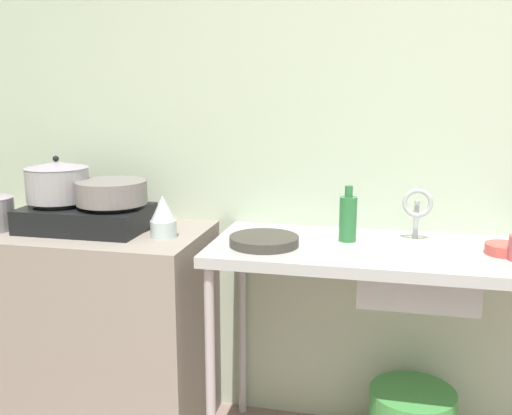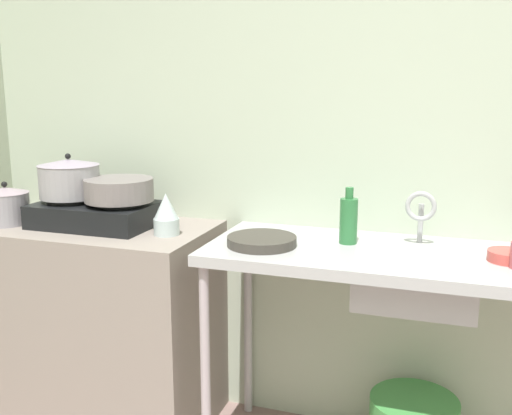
{
  "view_description": "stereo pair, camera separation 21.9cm",
  "coord_description": "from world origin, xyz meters",
  "px_view_note": "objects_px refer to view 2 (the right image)",
  "views": [
    {
      "loc": [
        -0.39,
        -0.53,
        1.43
      ],
      "look_at": [
        -0.87,
        1.56,
        0.99
      ],
      "focal_mm": 41.27,
      "sensor_mm": 36.0,
      "label": 1
    },
    {
      "loc": [
        -0.18,
        -0.47,
        1.43
      ],
      "look_at": [
        -0.87,
        1.56,
        0.99
      ],
      "focal_mm": 41.27,
      "sensor_mm": 36.0,
      "label": 2
    }
  ],
  "objects_px": {
    "stove": "(95,214)",
    "sink_basin": "(416,280)",
    "percolator": "(166,215)",
    "bottle_by_sink": "(349,220)",
    "pot_beside_stove": "(6,205)",
    "pot_on_right_burner": "(119,190)",
    "small_bowl_on_drainboard": "(508,256)",
    "pot_on_left_burner": "(69,178)",
    "frying_pan": "(262,241)",
    "faucet": "(421,210)"
  },
  "relations": [
    {
      "from": "sink_basin",
      "to": "faucet",
      "type": "height_order",
      "value": "faucet"
    },
    {
      "from": "pot_beside_stove",
      "to": "bottle_by_sink",
      "type": "height_order",
      "value": "bottle_by_sink"
    },
    {
      "from": "pot_beside_stove",
      "to": "percolator",
      "type": "xyz_separation_m",
      "value": [
        0.73,
        0.05,
        0.0
      ]
    },
    {
      "from": "percolator",
      "to": "bottle_by_sink",
      "type": "height_order",
      "value": "bottle_by_sink"
    },
    {
      "from": "pot_on_left_burner",
      "to": "pot_on_right_burner",
      "type": "relative_size",
      "value": 0.91
    },
    {
      "from": "stove",
      "to": "bottle_by_sink",
      "type": "xyz_separation_m",
      "value": [
        1.04,
        0.06,
        0.04
      ]
    },
    {
      "from": "stove",
      "to": "percolator",
      "type": "xyz_separation_m",
      "value": [
        0.35,
        -0.04,
        0.03
      ]
    },
    {
      "from": "percolator",
      "to": "small_bowl_on_drainboard",
      "type": "height_order",
      "value": "percolator"
    },
    {
      "from": "pot_beside_stove",
      "to": "frying_pan",
      "type": "relative_size",
      "value": 0.76
    },
    {
      "from": "pot_on_left_burner",
      "to": "bottle_by_sink",
      "type": "bearing_deg",
      "value": 3.2
    },
    {
      "from": "pot_on_right_burner",
      "to": "bottle_by_sink",
      "type": "relative_size",
      "value": 1.32
    },
    {
      "from": "stove",
      "to": "small_bowl_on_drainboard",
      "type": "bearing_deg",
      "value": 0.17
    },
    {
      "from": "pot_on_right_burner",
      "to": "small_bowl_on_drainboard",
      "type": "xyz_separation_m",
      "value": [
        1.47,
        0.0,
        -0.14
      ]
    },
    {
      "from": "pot_beside_stove",
      "to": "bottle_by_sink",
      "type": "relative_size",
      "value": 0.92
    },
    {
      "from": "pot_beside_stove",
      "to": "percolator",
      "type": "distance_m",
      "value": 0.73
    },
    {
      "from": "percolator",
      "to": "frying_pan",
      "type": "distance_m",
      "value": 0.41
    },
    {
      "from": "pot_beside_stove",
      "to": "frying_pan",
      "type": "height_order",
      "value": "pot_beside_stove"
    },
    {
      "from": "frying_pan",
      "to": "stove",
      "type": "bearing_deg",
      "value": 174.6
    },
    {
      "from": "pot_on_left_burner",
      "to": "sink_basin",
      "type": "relative_size",
      "value": 0.62
    },
    {
      "from": "frying_pan",
      "to": "pot_on_left_burner",
      "type": "bearing_deg",
      "value": 175.33
    },
    {
      "from": "frying_pan",
      "to": "bottle_by_sink",
      "type": "relative_size",
      "value": 1.21
    },
    {
      "from": "pot_on_right_burner",
      "to": "frying_pan",
      "type": "xyz_separation_m",
      "value": [
        0.63,
        -0.07,
        -0.14
      ]
    },
    {
      "from": "stove",
      "to": "frying_pan",
      "type": "xyz_separation_m",
      "value": [
        0.75,
        -0.07,
        -0.04
      ]
    },
    {
      "from": "pot_beside_stove",
      "to": "faucet",
      "type": "bearing_deg",
      "value": 7.16
    },
    {
      "from": "pot_on_right_burner",
      "to": "faucet",
      "type": "bearing_deg",
      "value": 6.14
    },
    {
      "from": "pot_on_left_burner",
      "to": "pot_beside_stove",
      "type": "height_order",
      "value": "pot_on_left_burner"
    },
    {
      "from": "pot_on_right_burner",
      "to": "sink_basin",
      "type": "relative_size",
      "value": 0.69
    },
    {
      "from": "frying_pan",
      "to": "pot_on_right_burner",
      "type": "bearing_deg",
      "value": 173.61
    },
    {
      "from": "pot_on_right_burner",
      "to": "sink_basin",
      "type": "bearing_deg",
      "value": -1.13
    },
    {
      "from": "percolator",
      "to": "sink_basin",
      "type": "bearing_deg",
      "value": 0.81
    },
    {
      "from": "pot_on_left_burner",
      "to": "stove",
      "type": "bearing_deg",
      "value": -0.0
    },
    {
      "from": "pot_on_left_burner",
      "to": "small_bowl_on_drainboard",
      "type": "height_order",
      "value": "pot_on_left_burner"
    },
    {
      "from": "frying_pan",
      "to": "small_bowl_on_drainboard",
      "type": "distance_m",
      "value": 0.84
    },
    {
      "from": "faucet",
      "to": "pot_on_right_burner",
      "type": "bearing_deg",
      "value": -173.86
    },
    {
      "from": "stove",
      "to": "pot_on_right_burner",
      "type": "height_order",
      "value": "pot_on_right_burner"
    },
    {
      "from": "stove",
      "to": "pot_on_left_burner",
      "type": "xyz_separation_m",
      "value": [
        -0.12,
        0.0,
        0.14
      ]
    },
    {
      "from": "pot_beside_stove",
      "to": "pot_on_right_burner",
      "type": "bearing_deg",
      "value": 9.52
    },
    {
      "from": "pot_on_left_burner",
      "to": "pot_on_right_burner",
      "type": "xyz_separation_m",
      "value": [
        0.24,
        0.0,
        -0.04
      ]
    },
    {
      "from": "stove",
      "to": "small_bowl_on_drainboard",
      "type": "xyz_separation_m",
      "value": [
        1.58,
        0.0,
        -0.03
      ]
    },
    {
      "from": "small_bowl_on_drainboard",
      "to": "pot_beside_stove",
      "type": "bearing_deg",
      "value": -177.43
    },
    {
      "from": "percolator",
      "to": "pot_beside_stove",
      "type": "bearing_deg",
      "value": -176.32
    },
    {
      "from": "pot_on_left_burner",
      "to": "sink_basin",
      "type": "distance_m",
      "value": 1.44
    },
    {
      "from": "pot_on_right_burner",
      "to": "small_bowl_on_drainboard",
      "type": "distance_m",
      "value": 1.47
    },
    {
      "from": "pot_on_left_burner",
      "to": "sink_basin",
      "type": "height_order",
      "value": "pot_on_left_burner"
    },
    {
      "from": "stove",
      "to": "pot_beside_stove",
      "type": "height_order",
      "value": "pot_beside_stove"
    },
    {
      "from": "frying_pan",
      "to": "small_bowl_on_drainboard",
      "type": "bearing_deg",
      "value": 5.17
    },
    {
      "from": "stove",
      "to": "bottle_by_sink",
      "type": "distance_m",
      "value": 1.04
    },
    {
      "from": "percolator",
      "to": "sink_basin",
      "type": "relative_size",
      "value": 0.41
    },
    {
      "from": "stove",
      "to": "sink_basin",
      "type": "height_order",
      "value": "stove"
    },
    {
      "from": "small_bowl_on_drainboard",
      "to": "faucet",
      "type": "bearing_deg",
      "value": 157.44
    }
  ]
}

